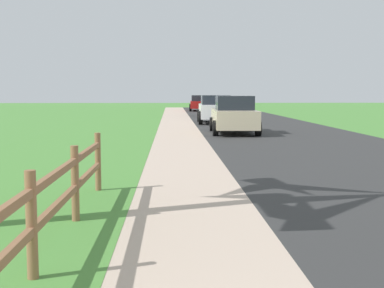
{
  "coord_description": "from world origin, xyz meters",
  "views": [
    {
      "loc": [
        -1.33,
        -0.77,
        1.83
      ],
      "look_at": [
        -0.94,
        9.03,
        0.85
      ],
      "focal_mm": 48.69,
      "sensor_mm": 36.0,
      "label": 1
    }
  ],
  "objects_px": {
    "parked_suv_beige": "(234,115)",
    "parked_car_white": "(215,109)",
    "parked_car_red": "(200,103)",
    "parked_car_black": "(212,106)"
  },
  "relations": [
    {
      "from": "parked_car_black",
      "to": "parked_car_white",
      "type": "bearing_deg",
      "value": -93.46
    },
    {
      "from": "parked_suv_beige",
      "to": "parked_car_white",
      "type": "xyz_separation_m",
      "value": [
        -0.18,
        7.65,
        0.05
      ]
    },
    {
      "from": "parked_suv_beige",
      "to": "parked_car_white",
      "type": "bearing_deg",
      "value": 91.34
    },
    {
      "from": "parked_suv_beige",
      "to": "parked_car_black",
      "type": "xyz_separation_m",
      "value": [
        0.35,
        16.48,
        -0.02
      ]
    },
    {
      "from": "parked_suv_beige",
      "to": "parked_car_black",
      "type": "bearing_deg",
      "value": 88.77
    },
    {
      "from": "parked_suv_beige",
      "to": "parked_car_black",
      "type": "height_order",
      "value": "parked_suv_beige"
    },
    {
      "from": "parked_car_white",
      "to": "parked_car_red",
      "type": "xyz_separation_m",
      "value": [
        0.18,
        19.63,
        -0.1
      ]
    },
    {
      "from": "parked_car_black",
      "to": "parked_car_red",
      "type": "height_order",
      "value": "parked_car_black"
    },
    {
      "from": "parked_suv_beige",
      "to": "parked_car_red",
      "type": "distance_m",
      "value": 27.28
    },
    {
      "from": "parked_car_white",
      "to": "parked_car_red",
      "type": "bearing_deg",
      "value": 89.47
    }
  ]
}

